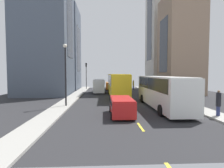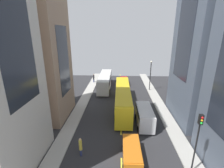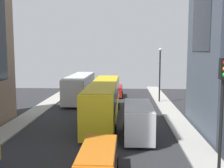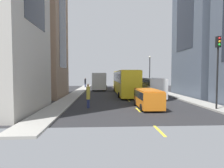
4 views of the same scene
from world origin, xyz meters
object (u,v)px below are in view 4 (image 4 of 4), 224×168
(delivery_van_white, at_px, (153,87))
(car_red_1, at_px, (120,84))
(streetcar_yellow, at_px, (124,80))
(car_orange_0, at_px, (148,97))
(city_bus_white, at_px, (100,80))
(pedestrian_crossing_near, at_px, (88,95))
(traffic_light_near_corner, at_px, (218,59))
(pedestrian_walking_far, at_px, (85,82))

(delivery_van_white, height_order, car_red_1, delivery_van_white)
(streetcar_yellow, height_order, car_orange_0, streetcar_yellow)
(car_orange_0, bearing_deg, city_bus_white, 101.70)
(streetcar_yellow, relative_size, pedestrian_crossing_near, 6.81)
(delivery_van_white, height_order, pedestrian_crossing_near, delivery_van_white)
(streetcar_yellow, bearing_deg, car_red_1, 87.42)
(car_orange_0, distance_m, car_red_1, 25.86)
(traffic_light_near_corner, bearing_deg, car_orange_0, 166.03)
(delivery_van_white, bearing_deg, car_orange_0, -108.54)
(streetcar_yellow, bearing_deg, pedestrian_walking_far, 116.95)
(streetcar_yellow, xyz_separation_m, car_orange_0, (0.68, -12.40, -1.12))
(car_orange_0, height_order, pedestrian_crossing_near, pedestrian_crossing_near)
(delivery_van_white, bearing_deg, pedestrian_walking_far, 117.40)
(streetcar_yellow, distance_m, pedestrian_walking_far, 16.27)
(delivery_van_white, distance_m, pedestrian_crossing_near, 10.06)
(city_bus_white, bearing_deg, delivery_van_white, -65.95)
(streetcar_yellow, xyz_separation_m, pedestrian_crossing_near, (-4.69, -11.98, -0.95))
(car_orange_0, relative_size, pedestrian_walking_far, 2.10)
(car_red_1, bearing_deg, pedestrian_crossing_near, -101.76)
(city_bus_white, bearing_deg, pedestrian_walking_far, 127.88)
(city_bus_white, height_order, pedestrian_walking_far, city_bus_white)
(city_bus_white, relative_size, traffic_light_near_corner, 1.96)
(streetcar_yellow, height_order, pedestrian_walking_far, streetcar_yellow)
(streetcar_yellow, bearing_deg, city_bus_white, 111.46)
(streetcar_yellow, height_order, car_red_1, streetcar_yellow)
(delivery_van_white, height_order, pedestrian_walking_far, delivery_van_white)
(delivery_van_white, xyz_separation_m, pedestrian_crossing_near, (-7.68, -6.48, -0.34))
(streetcar_yellow, bearing_deg, traffic_light_near_corner, -65.79)
(car_orange_0, xyz_separation_m, traffic_light_near_corner, (5.51, -1.37, 3.33))
(streetcar_yellow, distance_m, car_red_1, 13.52)
(car_orange_0, bearing_deg, delivery_van_white, 71.46)
(city_bus_white, xyz_separation_m, delivery_van_white, (6.98, -15.65, -0.50))
(pedestrian_walking_far, distance_m, traffic_light_near_corner, 31.49)
(car_red_1, xyz_separation_m, traffic_light_near_corner, (5.59, -27.23, 3.42))
(city_bus_white, xyz_separation_m, pedestrian_walking_far, (-3.38, 4.34, -0.74))
(pedestrian_crossing_near, bearing_deg, delivery_van_white, 45.97)
(city_bus_white, xyz_separation_m, pedestrian_crossing_near, (-0.70, -22.12, -0.84))
(city_bus_white, distance_m, car_red_1, 5.77)
(delivery_van_white, bearing_deg, streetcar_yellow, 118.54)
(city_bus_white, distance_m, delivery_van_white, 17.14)
(car_red_1, distance_m, traffic_light_near_corner, 28.00)
(pedestrian_walking_far, xyz_separation_m, traffic_light_near_corner, (13.56, -28.26, 3.06))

